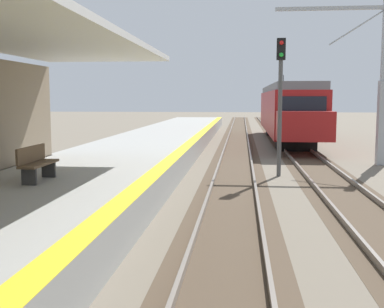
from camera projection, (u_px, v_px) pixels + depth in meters
station_platform at (88, 182)px, 14.88m from camera, size 5.00×80.00×0.91m
track_pair_nearest_platform at (234, 176)px, 18.44m from camera, size 2.34×120.00×0.16m
track_pair_middle at (327, 178)px, 18.10m from camera, size 2.34×120.00×0.16m
approaching_train at (288, 110)px, 33.70m from camera, size 2.93×19.60×4.76m
rail_signal_post at (280, 92)px, 18.43m from camera, size 0.32×0.34×5.20m
catenary_pylon_far_side at (377, 84)px, 21.61m from camera, size 5.00×0.40×7.50m
platform_bench at (36, 162)px, 12.26m from camera, size 0.45×1.60×0.88m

